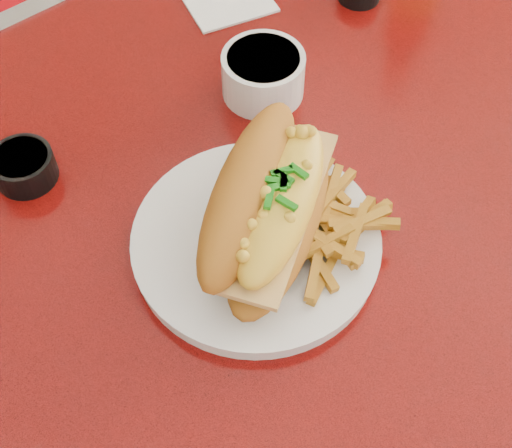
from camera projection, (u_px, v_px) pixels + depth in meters
ground at (274, 424)px, 1.37m from camera, size 8.00×8.00×0.00m
diner_table at (285, 255)px, 0.87m from camera, size 1.23×0.83×0.77m
booth_bench_far at (27, 84)px, 1.49m from camera, size 1.20×0.51×0.90m
dinner_plate at (256, 242)px, 0.68m from camera, size 0.28×0.28×0.02m
mac_hoagie at (269, 204)px, 0.64m from camera, size 0.24×0.21×0.10m
fries_pile at (317, 218)px, 0.66m from camera, size 0.13×0.12×0.03m
fork at (272, 187)px, 0.70m from camera, size 0.05×0.15×0.00m
gravy_ramekin at (263, 74)px, 0.78m from camera, size 0.09×0.09×0.05m
sauce_cup_left at (24, 166)px, 0.72m from camera, size 0.08×0.08×0.03m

